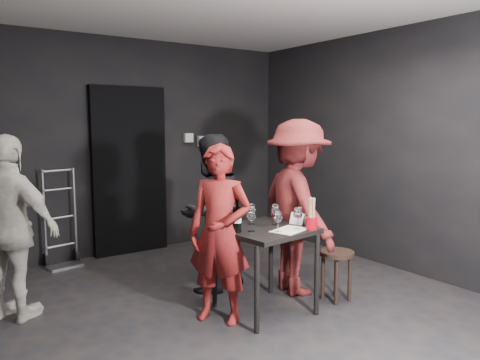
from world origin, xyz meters
TOP-DOWN VIEW (x-y plane):
  - floor at (0.00, 0.00)m, footprint 4.50×5.00m
  - wall_back at (0.00, 2.50)m, footprint 4.50×0.04m
  - wall_right at (2.25, 0.00)m, footprint 0.04×5.00m
  - doorway at (0.00, 2.44)m, footprint 0.95×0.10m
  - wallbox_upper at (0.85, 2.45)m, footprint 0.12×0.06m
  - wallbox_lower at (1.05, 2.45)m, footprint 0.10×0.06m
  - hand_truck at (-0.88, 2.34)m, footprint 0.38×0.33m
  - tasting_table at (0.27, -0.03)m, footprint 0.72×0.72m
  - stool at (0.97, -0.21)m, footprint 0.32×0.32m
  - server_red at (-0.16, 0.03)m, footprint 0.61×0.64m
  - woman_black at (0.17, 0.71)m, footprint 0.87×0.64m
  - man_maroon at (0.81, 0.17)m, footprint 0.81×1.32m
  - bystander_cream at (-1.58, 1.03)m, footprint 0.96×1.03m
  - tasting_mat at (0.38, -0.22)m, footprint 0.37×0.31m
  - wine_glass_a at (0.09, -0.08)m, footprint 0.10×0.10m
  - wine_glass_b at (0.03, 0.10)m, footprint 0.11×0.11m
  - wine_glass_c at (0.24, 0.14)m, footprint 0.08×0.08m
  - wine_glass_d at (0.26, -0.22)m, footprint 0.09×0.09m
  - wine_glass_e at (0.46, -0.23)m, footprint 0.10×0.10m
  - wine_glass_f at (0.41, 0.01)m, footprint 0.09×0.09m
  - wine_bottle at (-0.03, -0.03)m, footprint 0.07×0.07m
  - breadstick_cup at (0.56, -0.30)m, footprint 0.10×0.10m
  - reserved_card at (0.58, -0.09)m, footprint 0.11×0.15m

SIDE VIEW (x-z plane):
  - floor at x=0.00m, z-range -0.01..0.01m
  - hand_truck at x=-0.88m, z-range -0.36..0.77m
  - stool at x=0.97m, z-range 0.13..0.60m
  - tasting_table at x=0.27m, z-range 0.28..1.03m
  - server_red at x=-0.16m, z-range 0.00..1.48m
  - tasting_mat at x=0.38m, z-range 0.75..0.75m
  - woman_black at x=0.17m, z-range 0.00..1.59m
  - reserved_card at x=0.58m, z-range 0.75..0.86m
  - bystander_cream at x=-1.58m, z-range 0.00..1.64m
  - wine_glass_d at x=0.26m, z-range 0.75..0.94m
  - wine_glass_c at x=0.24m, z-range 0.75..0.95m
  - wine_glass_f at x=0.41m, z-range 0.75..0.95m
  - wine_glass_a at x=0.09m, z-range 0.75..0.95m
  - wine_glass_e at x=0.46m, z-range 0.75..0.96m
  - wine_glass_b at x=0.03m, z-range 0.75..0.97m
  - wine_bottle at x=-0.03m, z-range 0.72..1.01m
  - breadstick_cup at x=0.56m, z-range 0.74..1.03m
  - man_maroon at x=0.81m, z-range 0.00..1.90m
  - doorway at x=0.00m, z-range 0.00..2.10m
  - wall_back at x=0.00m, z-range 0.00..2.70m
  - wall_right at x=2.25m, z-range 0.00..2.70m
  - wallbox_lower at x=1.05m, z-range 1.33..1.47m
  - wallbox_upper at x=0.85m, z-range 1.39..1.51m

